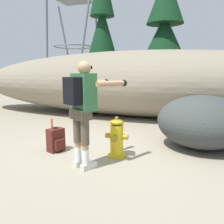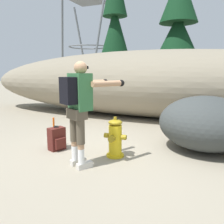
% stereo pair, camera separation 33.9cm
% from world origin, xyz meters
% --- Properties ---
extents(ground_plane, '(56.00, 56.00, 0.04)m').
position_xyz_m(ground_plane, '(0.00, 0.00, -0.02)').
color(ground_plane, gray).
extents(dirt_embankment, '(13.16, 3.20, 2.20)m').
position_xyz_m(dirt_embankment, '(0.00, 4.05, 1.10)').
color(dirt_embankment, gray).
rests_on(dirt_embankment, ground_plane).
extents(fire_hydrant, '(0.41, 0.36, 0.72)m').
position_xyz_m(fire_hydrant, '(0.28, 0.02, 0.33)').
color(fire_hydrant, gold).
rests_on(fire_hydrant, ground_plane).
extents(utility_worker, '(0.82, 1.03, 1.66)m').
position_xyz_m(utility_worker, '(-0.06, -0.59, 1.05)').
color(utility_worker, beige).
rests_on(utility_worker, ground_plane).
extents(spare_backpack, '(0.35, 0.35, 0.47)m').
position_xyz_m(spare_backpack, '(-0.90, -0.07, 0.22)').
color(spare_backpack, '#511E19').
rests_on(spare_backpack, ground_plane).
extents(boulder_large, '(1.83, 1.81, 1.05)m').
position_xyz_m(boulder_large, '(1.75, 1.07, 0.52)').
color(boulder_large, '#373C3B').
rests_on(boulder_large, ground_plane).
extents(pine_tree_far_left, '(2.05, 2.05, 7.32)m').
position_xyz_m(pine_tree_far_left, '(-3.17, 8.61, 3.93)').
color(pine_tree_far_left, '#47331E').
rests_on(pine_tree_far_left, ground_plane).
extents(pine_tree_left, '(2.89, 2.89, 6.35)m').
position_xyz_m(pine_tree_left, '(0.15, 8.74, 3.43)').
color(pine_tree_left, '#47331E').
rests_on(pine_tree_left, ground_plane).
extents(survey_stake, '(0.04, 0.04, 0.60)m').
position_xyz_m(survey_stake, '(-1.07, 0.07, 0.30)').
color(survey_stake, '#E55914').
rests_on(survey_stake, ground_plane).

